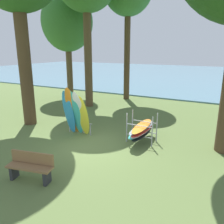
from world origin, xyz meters
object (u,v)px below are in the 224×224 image
at_px(tree_far_right_back, 67,22).
at_px(board_storage_rack, 142,129).
at_px(park_bench, 31,166).
at_px(leaning_board_pile, 76,113).

distance_m(tree_far_right_back, board_storage_rack, 11.65).
bearing_deg(board_storage_rack, park_bench, -113.24).
bearing_deg(park_bench, tree_far_right_back, 122.52).
relative_size(leaning_board_pile, park_bench, 1.54).
xyz_separation_m(leaning_board_pile, board_storage_rack, (2.88, 0.67, -0.48)).
height_order(leaning_board_pile, park_bench, leaning_board_pile).
relative_size(leaning_board_pile, board_storage_rack, 1.05).
bearing_deg(park_bench, board_storage_rack, 66.76).
bearing_deg(tree_far_right_back, board_storage_rack, -35.79).
bearing_deg(leaning_board_pile, park_bench, -74.11).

